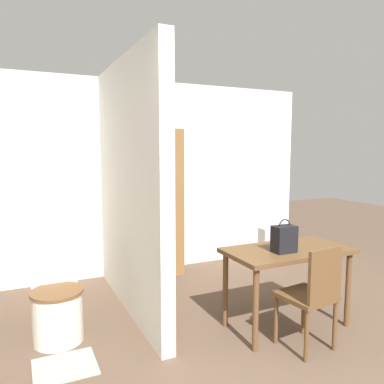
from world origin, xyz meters
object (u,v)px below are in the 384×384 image
handbag (284,239)px  wooden_cabinet (157,203)px  wooden_chair (312,294)px  toilet (57,305)px  space_heater (270,246)px  dining_table (288,259)px

handbag → wooden_cabinet: 2.01m
wooden_chair → toilet: wooden_chair is taller
wooden_chair → space_heater: (1.07, 1.97, -0.21)m
toilet → handbag: 2.04m
space_heater → wooden_chair: bearing=-118.5°
wooden_chair → handbag: 0.51m
dining_table → space_heater: size_ratio=2.12×
wooden_chair → toilet: (-1.84, 1.08, -0.18)m
toilet → wooden_cabinet: wooden_cabinet is taller
wooden_chair → wooden_cabinet: wooden_cabinet is taller
toilet → space_heater: bearing=17.0°
toilet → space_heater: size_ratio=1.32×
wooden_chair → space_heater: size_ratio=1.63×
toilet → wooden_chair: bearing=-30.4°
dining_table → toilet: (-1.93, 0.66, -0.34)m
toilet → wooden_cabinet: 1.93m
toilet → dining_table: bearing=-18.8°
wooden_chair → handbag: bearing=87.1°
wooden_cabinet → dining_table: bearing=-72.7°
toilet → space_heater: 3.04m
dining_table → wooden_cabinet: (-0.58, 1.87, 0.30)m
handbag → space_heater: bearing=56.3°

